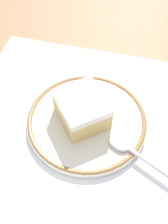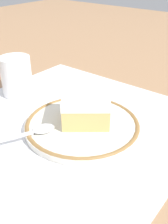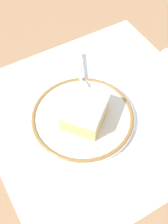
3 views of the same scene
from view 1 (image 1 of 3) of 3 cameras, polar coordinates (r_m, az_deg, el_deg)
ground_plane at (r=0.48m, az=-0.42°, el=-5.62°), size 2.40×2.40×0.00m
placemat at (r=0.48m, az=-0.42°, el=-5.57°), size 0.44×0.43×0.00m
plate at (r=0.49m, az=0.00°, el=-1.65°), size 0.20×0.20×0.01m
cake_slice at (r=0.47m, az=-0.41°, el=0.51°), size 0.11×0.11×0.05m
spoon at (r=0.46m, az=8.99°, el=-7.23°), size 0.07×0.12×0.01m
napkin at (r=0.59m, az=-8.29°, el=8.96°), size 0.15×0.16×0.00m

